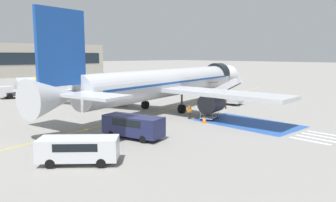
{
  "coord_description": "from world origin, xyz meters",
  "views": [
    {
      "loc": [
        -28.79,
        -31.21,
        7.33
      ],
      "look_at": [
        -1.31,
        -1.57,
        1.61
      ],
      "focal_mm": 35.0,
      "sensor_mm": 36.0,
      "label": 1
    }
  ],
  "objects_px": {
    "baggage_cart": "(209,117)",
    "ground_crew_0": "(226,101)",
    "service_van_1": "(79,148)",
    "traffic_cone_0": "(204,120)",
    "fuel_tanker": "(31,87)",
    "service_van_0": "(133,125)",
    "ground_crew_1": "(189,111)",
    "boarding_stairs_forward": "(225,98)",
    "airliner": "(166,83)"
  },
  "relations": [
    {
      "from": "service_van_0",
      "to": "ground_crew_0",
      "type": "height_order",
      "value": "service_van_0"
    },
    {
      "from": "service_van_1",
      "to": "airliner",
      "type": "bearing_deg",
      "value": 163.11
    },
    {
      "from": "airliner",
      "to": "boarding_stairs_forward",
      "type": "distance_m",
      "value": 10.49
    },
    {
      "from": "service_van_0",
      "to": "service_van_1",
      "type": "xyz_separation_m",
      "value": [
        -6.84,
        -3.02,
        -0.11
      ]
    },
    {
      "from": "boarding_stairs_forward",
      "to": "traffic_cone_0",
      "type": "relative_size",
      "value": 8.27
    },
    {
      "from": "service_van_0",
      "to": "baggage_cart",
      "type": "height_order",
      "value": "service_van_0"
    },
    {
      "from": "fuel_tanker",
      "to": "ground_crew_0",
      "type": "height_order",
      "value": "fuel_tanker"
    },
    {
      "from": "fuel_tanker",
      "to": "ground_crew_0",
      "type": "bearing_deg",
      "value": -151.42
    },
    {
      "from": "fuel_tanker",
      "to": "airliner",
      "type": "bearing_deg",
      "value": -159.94
    },
    {
      "from": "fuel_tanker",
      "to": "ground_crew_0",
      "type": "relative_size",
      "value": 5.75
    },
    {
      "from": "airliner",
      "to": "ground_crew_1",
      "type": "xyz_separation_m",
      "value": [
        -2.29,
        -6.4,
        -2.66
      ]
    },
    {
      "from": "baggage_cart",
      "to": "ground_crew_1",
      "type": "bearing_deg",
      "value": -156.61
    },
    {
      "from": "airliner",
      "to": "service_van_0",
      "type": "xyz_separation_m",
      "value": [
        -12.22,
        -8.99,
        -2.38
      ]
    },
    {
      "from": "ground_crew_0",
      "to": "ground_crew_1",
      "type": "xyz_separation_m",
      "value": [
        -9.05,
        -1.72,
        -0.11
      ]
    },
    {
      "from": "boarding_stairs_forward",
      "to": "traffic_cone_0",
      "type": "xyz_separation_m",
      "value": [
        -12.62,
        -6.8,
        -0.67
      ]
    },
    {
      "from": "ground_crew_1",
      "to": "service_van_0",
      "type": "bearing_deg",
      "value": 28.27
    },
    {
      "from": "fuel_tanker",
      "to": "traffic_cone_0",
      "type": "height_order",
      "value": "fuel_tanker"
    },
    {
      "from": "service_van_0",
      "to": "traffic_cone_0",
      "type": "bearing_deg",
      "value": -16.64
    },
    {
      "from": "ground_crew_0",
      "to": "ground_crew_1",
      "type": "bearing_deg",
      "value": -1.14
    },
    {
      "from": "airliner",
      "to": "ground_crew_0",
      "type": "relative_size",
      "value": 22.36
    },
    {
      "from": "airliner",
      "to": "service_van_0",
      "type": "bearing_deg",
      "value": -66.64
    },
    {
      "from": "ground_crew_1",
      "to": "boarding_stairs_forward",
      "type": "bearing_deg",
      "value": -147.38
    },
    {
      "from": "fuel_tanker",
      "to": "baggage_cart",
      "type": "bearing_deg",
      "value": -164.65
    },
    {
      "from": "service_van_0",
      "to": "service_van_1",
      "type": "distance_m",
      "value": 7.48
    },
    {
      "from": "traffic_cone_0",
      "to": "service_van_1",
      "type": "bearing_deg",
      "value": -169.62
    },
    {
      "from": "service_van_0",
      "to": "baggage_cart",
      "type": "bearing_deg",
      "value": -11.68
    },
    {
      "from": "service_van_1",
      "to": "ground_crew_0",
      "type": "bearing_deg",
      "value": 146.75
    },
    {
      "from": "baggage_cart",
      "to": "ground_crew_0",
      "type": "relative_size",
      "value": 1.67
    },
    {
      "from": "baggage_cart",
      "to": "fuel_tanker",
      "type": "bearing_deg",
      "value": 169.3
    },
    {
      "from": "service_van_1",
      "to": "traffic_cone_0",
      "type": "bearing_deg",
      "value": 141.28
    },
    {
      "from": "service_van_0",
      "to": "ground_crew_1",
      "type": "relative_size",
      "value": 3.61
    },
    {
      "from": "baggage_cart",
      "to": "ground_crew_0",
      "type": "bearing_deg",
      "value": 91.56
    },
    {
      "from": "fuel_tanker",
      "to": "baggage_cart",
      "type": "distance_m",
      "value": 35.42
    },
    {
      "from": "boarding_stairs_forward",
      "to": "baggage_cart",
      "type": "relative_size",
      "value": 1.86
    },
    {
      "from": "service_van_1",
      "to": "fuel_tanker",
      "type": "bearing_deg",
      "value": -155.09
    },
    {
      "from": "airliner",
      "to": "service_van_1",
      "type": "height_order",
      "value": "airliner"
    },
    {
      "from": "service_van_1",
      "to": "ground_crew_1",
      "type": "relative_size",
      "value": 3.28
    },
    {
      "from": "boarding_stairs_forward",
      "to": "fuel_tanker",
      "type": "xyz_separation_m",
      "value": [
        -17.91,
        28.81,
        0.75
      ]
    },
    {
      "from": "baggage_cart",
      "to": "traffic_cone_0",
      "type": "distance_m",
      "value": 2.3
    },
    {
      "from": "airliner",
      "to": "fuel_tanker",
      "type": "relative_size",
      "value": 3.89
    },
    {
      "from": "baggage_cart",
      "to": "traffic_cone_0",
      "type": "bearing_deg",
      "value": -86.9
    },
    {
      "from": "airliner",
      "to": "service_van_1",
      "type": "xyz_separation_m",
      "value": [
        -19.06,
        -12.01,
        -2.49
      ]
    },
    {
      "from": "airliner",
      "to": "service_van_0",
      "type": "distance_m",
      "value": 15.35
    },
    {
      "from": "baggage_cart",
      "to": "boarding_stairs_forward",
      "type": "bearing_deg",
      "value": 96.08
    },
    {
      "from": "baggage_cart",
      "to": "ground_crew_0",
      "type": "height_order",
      "value": "ground_crew_0"
    },
    {
      "from": "ground_crew_0",
      "to": "baggage_cart",
      "type": "bearing_deg",
      "value": 12.35
    },
    {
      "from": "airliner",
      "to": "baggage_cart",
      "type": "xyz_separation_m",
      "value": [
        -0.63,
        -8.01,
        -3.33
      ]
    },
    {
      "from": "fuel_tanker",
      "to": "ground_crew_1",
      "type": "xyz_separation_m",
      "value": [
        5.69,
        -33.0,
        -0.83
      ]
    },
    {
      "from": "baggage_cart",
      "to": "ground_crew_1",
      "type": "distance_m",
      "value": 2.41
    },
    {
      "from": "service_van_0",
      "to": "ground_crew_0",
      "type": "xyz_separation_m",
      "value": [
        18.97,
        4.31,
        -0.17
      ]
    }
  ]
}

